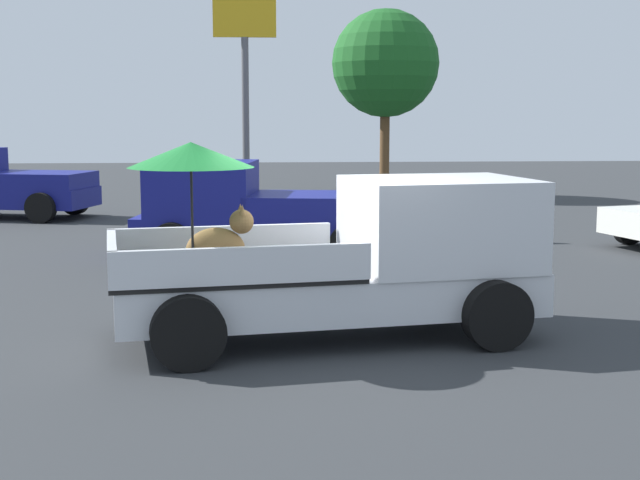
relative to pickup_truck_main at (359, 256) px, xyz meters
The scene contains 5 objects.
ground_plane 1.06m from the pickup_truck_main, behind, with size 80.00×80.00×0.00m, color #2D3033.
pickup_truck_main is the anchor object (origin of this frame).
pickup_truck_red 6.30m from the pickup_truck_main, 101.26° to the left, with size 5.00×2.69×1.80m.
motel_sign 10.22m from the pickup_truck_main, 98.28° to the left, with size 1.40×0.16×5.28m.
tree_by_lot 19.32m from the pickup_truck_main, 80.68° to the left, with size 3.51×3.51×6.09m.
Camera 1 is at (-0.87, -10.38, 2.66)m, focal length 49.74 mm.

